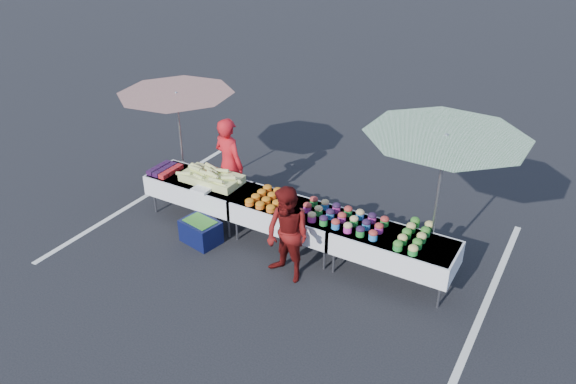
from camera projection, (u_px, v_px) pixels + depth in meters
The scene contains 17 objects.
ground at pixel (288, 245), 9.32m from camera, with size 80.00×80.00×0.00m, color black.
stripe_left at pixel (144, 197), 10.74m from camera, with size 0.10×5.00×0.00m, color silver.
stripe_right at pixel (484, 309), 7.90m from camera, with size 0.10×5.00×0.00m, color silver.
table_left at pixel (200, 188), 9.84m from camera, with size 1.86×0.81×0.75m.
table_center at pixel (288, 215), 9.04m from camera, with size 1.86×0.81×0.75m.
table_right at pixel (394, 247), 8.24m from camera, with size 1.86×0.81×0.75m.
berry_punnets at pixel (165, 170), 10.01m from camera, with size 0.40×0.54×0.08m.
corn_pile at pixel (212, 177), 9.64m from camera, with size 1.16×0.57×0.26m.
plastic_bags at pixel (202, 189), 9.39m from camera, with size 0.30×0.25×0.05m, color white.
carrot_bowls at pixel (269, 198), 9.08m from camera, with size 0.55×0.69×0.11m.
potato_cups at pixel (342, 217), 8.50m from camera, with size 1.34×0.58×0.16m.
bean_baskets at pixel (414, 235), 8.07m from camera, with size 0.36×0.86×0.15m.
vendor at pixel (229, 165), 10.00m from camera, with size 0.64×0.42×1.75m, color red.
customer at pixel (288, 235), 8.20m from camera, with size 0.73×0.57×1.51m, color #600F0E.
umbrella_left at pixel (177, 102), 9.83m from camera, with size 2.47×2.47×2.10m.
umbrella_right at pixel (445, 148), 7.62m from camera, with size 3.02×3.02×2.33m.
storage_bin at pixel (201, 231), 9.30m from camera, with size 0.69×0.56×0.41m.
Camera 1 is at (3.92, -6.69, 5.25)m, focal length 35.00 mm.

